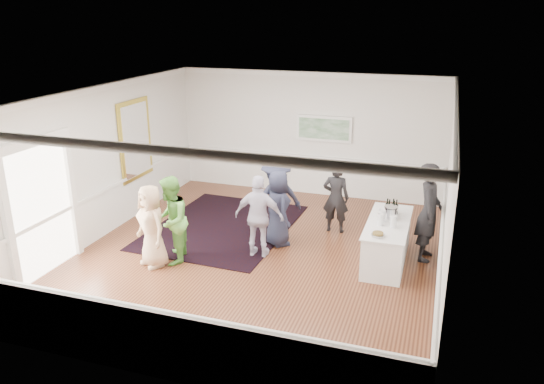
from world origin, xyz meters
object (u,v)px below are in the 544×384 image
(guest_navy, at_px, (278,208))
(guest_dark_a, at_px, (276,198))
(bartender, at_px, (429,212))
(guest_lilac, at_px, (259,217))
(serving_table, at_px, (387,241))
(guest_tan, at_px, (152,226))
(guest_dark_b, at_px, (336,198))
(guest_green, at_px, (171,220))
(nut_bowl, at_px, (378,235))
(ice_bucket, at_px, (391,213))

(guest_navy, bearing_deg, guest_dark_a, -13.44)
(bartender, relative_size, guest_navy, 1.22)
(guest_lilac, relative_size, guest_dark_a, 0.94)
(serving_table, xyz_separation_m, guest_tan, (-4.21, -1.55, 0.38))
(guest_tan, xyz_separation_m, guest_dark_b, (2.95, 2.70, -0.02))
(serving_table, height_order, guest_green, guest_green)
(serving_table, bearing_deg, guest_navy, 177.08)
(guest_green, bearing_deg, guest_tan, -67.19)
(guest_green, bearing_deg, nut_bowl, 80.27)
(guest_navy, bearing_deg, nut_bowl, -150.40)
(bartender, height_order, guest_lilac, bartender)
(ice_bucket, bearing_deg, serving_table, -94.33)
(guest_navy, height_order, nut_bowl, guest_navy)
(nut_bowl, bearing_deg, guest_green, -171.96)
(guest_dark_a, relative_size, ice_bucket, 6.80)
(guest_dark_a, height_order, ice_bucket, guest_dark_a)
(serving_table, height_order, bartender, bartender)
(guest_dark_b, relative_size, nut_bowl, 6.35)
(guest_tan, xyz_separation_m, guest_dark_a, (1.82, 1.99, 0.08))
(guest_tan, relative_size, guest_dark_b, 1.02)
(guest_green, bearing_deg, guest_navy, 112.50)
(serving_table, distance_m, guest_dark_b, 1.74)
(guest_navy, height_order, ice_bucket, guest_navy)
(bartender, distance_m, nut_bowl, 1.41)
(guest_lilac, bearing_deg, guest_dark_b, -127.71)
(guest_dark_b, distance_m, guest_navy, 1.43)
(guest_tan, relative_size, nut_bowl, 6.49)
(bartender, xyz_separation_m, guest_dark_b, (-1.97, 0.77, -0.18))
(serving_table, relative_size, ice_bucket, 7.88)
(guest_green, xyz_separation_m, nut_bowl, (3.83, 0.54, 0.01))
(guest_green, height_order, nut_bowl, guest_green)
(nut_bowl, bearing_deg, guest_dark_a, 152.24)
(serving_table, relative_size, guest_dark_b, 1.31)
(guest_tan, relative_size, guest_lilac, 0.96)
(guest_tan, bearing_deg, ice_bucket, 52.69)
(guest_lilac, relative_size, guest_dark_b, 1.06)
(guest_dark_b, bearing_deg, guest_tan, 40.51)
(bartender, height_order, nut_bowl, bartender)
(guest_tan, distance_m, ice_bucket, 4.57)
(guest_navy, relative_size, ice_bucket, 6.11)
(guest_navy, bearing_deg, bartender, -122.77)
(ice_bucket, bearing_deg, guest_tan, -157.69)
(serving_table, distance_m, guest_tan, 4.50)
(guest_dark_a, bearing_deg, guest_dark_b, 175.99)
(guest_tan, height_order, ice_bucket, guest_tan)
(serving_table, distance_m, ice_bucket, 0.56)
(serving_table, bearing_deg, guest_green, -161.53)
(guest_dark_a, xyz_separation_m, ice_bucket, (2.40, -0.25, 0.06))
(guest_dark_a, distance_m, guest_dark_b, 1.35)
(guest_dark_a, height_order, nut_bowl, guest_dark_a)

